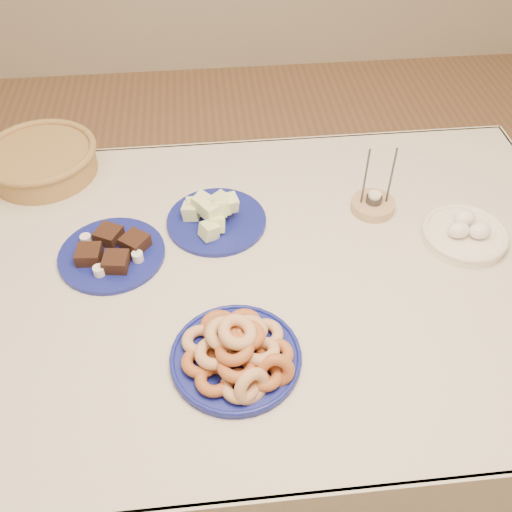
{
  "coord_description": "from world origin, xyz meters",
  "views": [
    {
      "loc": [
        -0.09,
        -0.94,
        1.76
      ],
      "look_at": [
        0.0,
        -0.05,
        0.85
      ],
      "focal_mm": 40.0,
      "sensor_mm": 36.0,
      "label": 1
    }
  ],
  "objects_px": {
    "dining_table": "(254,299)",
    "brownie_plate": "(112,252)",
    "melon_plate": "(214,215)",
    "egg_bowl": "(465,234)",
    "candle_holder": "(373,204)",
    "donut_platter": "(238,353)",
    "wicker_basket": "(41,160)"
  },
  "relations": [
    {
      "from": "dining_table",
      "to": "brownie_plate",
      "type": "distance_m",
      "value": 0.37
    },
    {
      "from": "melon_plate",
      "to": "wicker_basket",
      "type": "relative_size",
      "value": 0.67
    },
    {
      "from": "donut_platter",
      "to": "egg_bowl",
      "type": "bearing_deg",
      "value": 27.2
    },
    {
      "from": "dining_table",
      "to": "brownie_plate",
      "type": "xyz_separation_m",
      "value": [
        -0.34,
        0.08,
        0.12
      ]
    },
    {
      "from": "brownie_plate",
      "to": "candle_holder",
      "type": "relative_size",
      "value": 1.68
    },
    {
      "from": "wicker_basket",
      "to": "egg_bowl",
      "type": "bearing_deg",
      "value": -19.91
    },
    {
      "from": "melon_plate",
      "to": "egg_bowl",
      "type": "relative_size",
      "value": 1.22
    },
    {
      "from": "melon_plate",
      "to": "wicker_basket",
      "type": "distance_m",
      "value": 0.55
    },
    {
      "from": "candle_holder",
      "to": "brownie_plate",
      "type": "bearing_deg",
      "value": -170.96
    },
    {
      "from": "donut_platter",
      "to": "brownie_plate",
      "type": "relative_size",
      "value": 1.11
    },
    {
      "from": "brownie_plate",
      "to": "wicker_basket",
      "type": "xyz_separation_m",
      "value": [
        -0.22,
        0.37,
        0.03
      ]
    },
    {
      "from": "candle_holder",
      "to": "egg_bowl",
      "type": "xyz_separation_m",
      "value": [
        0.2,
        -0.14,
        0.0
      ]
    },
    {
      "from": "dining_table",
      "to": "brownie_plate",
      "type": "relative_size",
      "value": 5.18
    },
    {
      "from": "donut_platter",
      "to": "candle_holder",
      "type": "xyz_separation_m",
      "value": [
        0.4,
        0.45,
        -0.01
      ]
    },
    {
      "from": "dining_table",
      "to": "melon_plate",
      "type": "height_order",
      "value": "melon_plate"
    },
    {
      "from": "dining_table",
      "to": "candle_holder",
      "type": "relative_size",
      "value": 8.71
    },
    {
      "from": "wicker_basket",
      "to": "egg_bowl",
      "type": "relative_size",
      "value": 1.83
    },
    {
      "from": "brownie_plate",
      "to": "candle_holder",
      "type": "height_order",
      "value": "candle_holder"
    },
    {
      "from": "wicker_basket",
      "to": "candle_holder",
      "type": "height_order",
      "value": "candle_holder"
    },
    {
      "from": "donut_platter",
      "to": "candle_holder",
      "type": "distance_m",
      "value": 0.6
    },
    {
      "from": "wicker_basket",
      "to": "candle_holder",
      "type": "distance_m",
      "value": 0.94
    },
    {
      "from": "donut_platter",
      "to": "melon_plate",
      "type": "xyz_separation_m",
      "value": [
        -0.03,
        0.44,
        -0.0
      ]
    },
    {
      "from": "dining_table",
      "to": "candle_holder",
      "type": "xyz_separation_m",
      "value": [
        0.34,
        0.19,
        0.12
      ]
    },
    {
      "from": "donut_platter",
      "to": "candle_holder",
      "type": "bearing_deg",
      "value": 48.32
    },
    {
      "from": "donut_platter",
      "to": "wicker_basket",
      "type": "relative_size",
      "value": 0.88
    },
    {
      "from": "dining_table",
      "to": "candle_holder",
      "type": "bearing_deg",
      "value": 29.34
    },
    {
      "from": "melon_plate",
      "to": "candle_holder",
      "type": "xyz_separation_m",
      "value": [
        0.43,
        0.01,
        -0.01
      ]
    },
    {
      "from": "brownie_plate",
      "to": "wicker_basket",
      "type": "distance_m",
      "value": 0.43
    },
    {
      "from": "wicker_basket",
      "to": "melon_plate",
      "type": "bearing_deg",
      "value": -29.5
    },
    {
      "from": "melon_plate",
      "to": "egg_bowl",
      "type": "height_order",
      "value": "melon_plate"
    },
    {
      "from": "donut_platter",
      "to": "brownie_plate",
      "type": "height_order",
      "value": "donut_platter"
    },
    {
      "from": "donut_platter",
      "to": "egg_bowl",
      "type": "height_order",
      "value": "donut_platter"
    }
  ]
}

